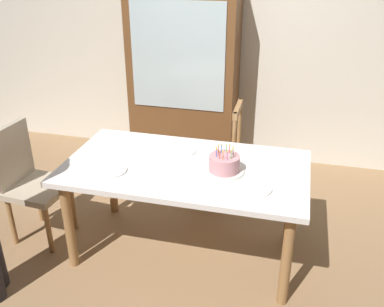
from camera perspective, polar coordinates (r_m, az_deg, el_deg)
The scene contains 12 objects.
ground at distance 3.48m, azimuth -0.82°, elevation -12.62°, with size 6.40×6.40×0.00m, color #93704C.
back_wall at distance 4.61m, azimuth 5.26°, elevation 15.03°, with size 6.40×0.10×2.60m, color silver.
dining_table at distance 3.11m, azimuth -0.90°, elevation -2.98°, with size 1.74×0.95×0.75m.
birthday_cake at distance 2.96m, azimuth 4.31°, elevation -1.45°, with size 0.28×0.28×0.19m.
plate_near_celebrant at distance 3.04m, azimuth -10.74°, elevation -2.23°, with size 0.22×0.22×0.01m, color white.
plate_far_side at distance 3.27m, azimuth -1.40°, elevation 0.38°, with size 0.22×0.22×0.01m, color white.
plate_near_guest at distance 2.80m, azimuth 8.36°, elevation -4.65°, with size 0.22×0.22×0.01m, color white.
fork_near_celebrant at distance 3.10m, azimuth -13.45°, elevation -1.93°, with size 0.18×0.02×0.01m, color silver.
fork_far_side at distance 3.33m, azimuth -3.98°, elevation 0.75°, with size 0.18×0.02×0.01m, color silver.
chair_spindle_back at distance 3.87m, azimuth 3.35°, elevation -0.26°, with size 0.45×0.45×0.95m.
chair_upholstered at distance 3.60m, azimuth -21.09°, elevation -2.96°, with size 0.47×0.47×0.95m.
china_cabinet at distance 4.50m, azimuth -1.11°, elevation 10.31°, with size 1.10×0.45×1.90m.
Camera 1 is at (0.72, -2.62, 2.17)m, focal length 40.03 mm.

